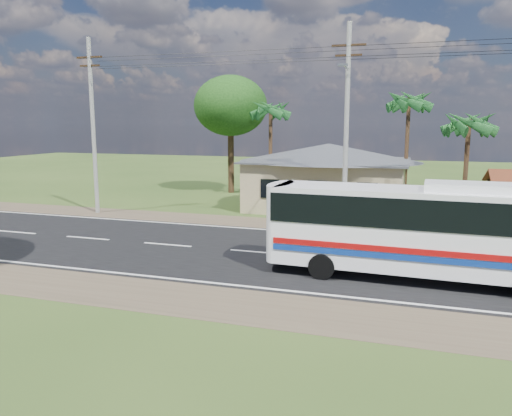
{
  "coord_description": "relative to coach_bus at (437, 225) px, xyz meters",
  "views": [
    {
      "loc": [
        6.68,
        -20.87,
        5.82
      ],
      "look_at": [
        -0.35,
        1.0,
        1.86
      ],
      "focal_mm": 35.0,
      "sensor_mm": 36.0,
      "label": 1
    }
  ],
  "objects": [
    {
      "name": "ground",
      "position": [
        -7.51,
        1.95,
        -2.12
      ],
      "size": [
        120.0,
        120.0,
        0.0
      ],
      "primitive_type": "plane",
      "color": "#294318",
      "rests_on": "ground"
    },
    {
      "name": "road",
      "position": [
        -7.51,
        1.95,
        -2.11
      ],
      "size": [
        120.0,
        16.0,
        0.03
      ],
      "color": "black",
      "rests_on": "ground"
    },
    {
      "name": "house",
      "position": [
        -6.51,
        14.95,
        0.52
      ],
      "size": [
        12.4,
        10.0,
        5.0
      ],
      "color": "tan",
      "rests_on": "ground"
    },
    {
      "name": "utility_poles",
      "position": [
        -4.84,
        8.44,
        3.65
      ],
      "size": [
        32.8,
        2.22,
        11.0
      ],
      "color": "#9E9E99",
      "rests_on": "ground"
    },
    {
      "name": "palm_near",
      "position": [
        1.99,
        12.95,
        3.59
      ],
      "size": [
        2.8,
        2.8,
        6.7
      ],
      "color": "#47301E",
      "rests_on": "ground"
    },
    {
      "name": "palm_mid",
      "position": [
        -1.51,
        17.45,
        5.04
      ],
      "size": [
        2.8,
        2.8,
        8.2
      ],
      "color": "#47301E",
      "rests_on": "ground"
    },
    {
      "name": "palm_far",
      "position": [
        -11.51,
        17.95,
        4.56
      ],
      "size": [
        2.8,
        2.8,
        7.7
      ],
      "color": "#47301E",
      "rests_on": "ground"
    },
    {
      "name": "tree_behind_house",
      "position": [
        -15.51,
        19.95,
        4.99
      ],
      "size": [
        6.0,
        6.0,
        9.61
      ],
      "color": "#47301E",
      "rests_on": "ground"
    },
    {
      "name": "coach_bus",
      "position": [
        0.0,
        0.0,
        0.0
      ],
      "size": [
        12.03,
        2.92,
        3.71
      ],
      "rotation": [
        0.0,
        0.0,
        -0.03
      ],
      "color": "white",
      "rests_on": "ground"
    },
    {
      "name": "motorcycle",
      "position": [
        2.51,
        9.51,
        -1.72
      ],
      "size": [
        1.61,
        1.0,
        0.8
      ],
      "primitive_type": "imported",
      "rotation": [
        0.0,
        0.0,
        1.24
      ],
      "color": "black",
      "rests_on": "ground"
    }
  ]
}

